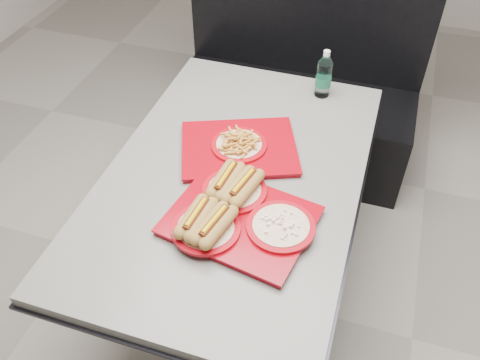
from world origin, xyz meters
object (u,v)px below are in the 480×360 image
(booth_bench, at_px, (296,91))
(tray_far, at_px, (239,146))
(tray_near, at_px, (236,213))
(diner_table, at_px, (235,204))
(water_bottle, at_px, (324,76))

(booth_bench, xyz_separation_m, tray_far, (-0.02, -0.98, 0.37))
(booth_bench, xyz_separation_m, tray_near, (0.08, -1.31, 0.38))
(diner_table, height_order, tray_near, tray_near)
(tray_far, bearing_deg, water_bottle, 64.35)
(diner_table, relative_size, tray_near, 2.80)
(diner_table, xyz_separation_m, booth_bench, (0.00, 1.09, -0.18))
(booth_bench, height_order, tray_far, booth_bench)
(water_bottle, bearing_deg, tray_near, -98.91)
(tray_near, bearing_deg, water_bottle, 81.09)
(diner_table, bearing_deg, tray_near, -70.54)
(diner_table, bearing_deg, water_bottle, 70.75)
(tray_near, relative_size, tray_far, 0.97)
(booth_bench, height_order, tray_near, booth_bench)
(water_bottle, bearing_deg, diner_table, -109.25)
(diner_table, height_order, booth_bench, booth_bench)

